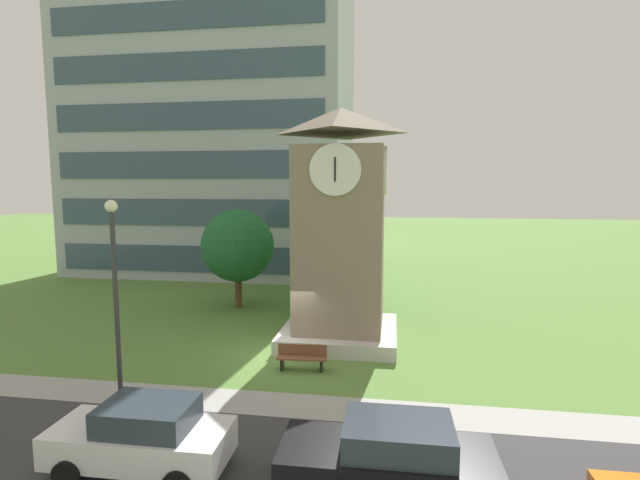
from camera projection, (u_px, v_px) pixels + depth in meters
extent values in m
plane|color=#567F38|center=(283.00, 354.00, 18.96)|extent=(160.00, 160.00, 0.00)
cube|color=#9E9E99|center=(251.00, 402.00, 14.73)|extent=(120.00, 1.60, 0.01)
cube|color=#9EA8B2|center=(218.00, 106.00, 37.39)|extent=(20.37, 12.05, 25.60)
cube|color=#384C60|center=(190.00, 259.00, 32.73)|extent=(18.74, 0.10, 1.80)
cube|color=#384C60|center=(188.00, 212.00, 32.36)|extent=(18.74, 0.10, 1.80)
cube|color=#384C60|center=(187.00, 165.00, 31.99)|extent=(18.74, 0.10, 1.80)
cube|color=#384C60|center=(185.00, 116.00, 31.62)|extent=(18.74, 0.10, 1.80)
cube|color=#384C60|center=(183.00, 66.00, 31.24)|extent=(18.74, 0.10, 1.80)
cube|color=#384C60|center=(182.00, 15.00, 30.87)|extent=(18.74, 0.10, 1.80)
cube|color=gray|center=(340.00, 246.00, 20.15)|extent=(3.58, 3.58, 8.23)
cube|color=beige|center=(340.00, 333.00, 20.59)|extent=(4.83, 4.83, 0.60)
pyramid|color=#6A5D4D|center=(341.00, 121.00, 19.55)|extent=(3.94, 3.94, 1.06)
cylinder|color=white|center=(335.00, 170.00, 17.97)|extent=(1.97, 0.12, 1.97)
cylinder|color=white|center=(385.00, 171.00, 19.51)|extent=(0.12, 1.97, 1.97)
cube|color=black|center=(335.00, 165.00, 17.88)|extent=(0.06, 0.09, 0.59)
cube|color=black|center=(335.00, 170.00, 17.89)|extent=(0.06, 0.03, 0.89)
cube|color=brown|center=(302.00, 358.00, 17.24)|extent=(1.82, 0.58, 0.06)
cube|color=brown|center=(302.00, 350.00, 17.43)|extent=(1.80, 0.15, 0.40)
cube|color=black|center=(282.00, 363.00, 17.33)|extent=(0.10, 0.44, 0.45)
cube|color=black|center=(321.00, 365.00, 17.20)|extent=(0.10, 0.44, 0.45)
cylinder|color=#333338|center=(117.00, 312.00, 14.04)|extent=(0.14, 0.14, 5.89)
sphere|color=#F2EFCC|center=(111.00, 206.00, 13.68)|extent=(0.36, 0.36, 0.36)
cylinder|color=#513823|center=(340.00, 275.00, 28.09)|extent=(0.28, 0.28, 2.71)
sphere|color=#226C27|center=(341.00, 231.00, 27.79)|extent=(3.69, 3.69, 3.69)
cylinder|color=#513823|center=(341.00, 292.00, 24.21)|extent=(0.35, 0.35, 2.51)
sphere|color=#22612C|center=(341.00, 241.00, 23.91)|extent=(3.85, 3.85, 3.85)
cylinder|color=#513823|center=(238.00, 289.00, 25.90)|extent=(0.38, 0.38, 2.05)
sphere|color=#1D5C2F|center=(238.00, 246.00, 25.62)|extent=(3.91, 3.91, 3.91)
cube|color=silver|center=(141.00, 442.00, 11.13)|extent=(4.17, 1.77, 0.76)
cube|color=#2D3842|center=(148.00, 415.00, 11.02)|extent=(2.09, 1.54, 0.60)
cylinder|color=black|center=(67.00, 474.00, 10.52)|extent=(0.66, 0.23, 0.66)
cylinder|color=black|center=(111.00, 435.00, 12.18)|extent=(0.66, 0.23, 0.66)
cylinder|color=black|center=(207.00, 442.00, 11.82)|extent=(0.66, 0.23, 0.66)
cube|color=black|center=(387.00, 464.00, 10.24)|extent=(4.64, 1.92, 0.76)
cube|color=#2D3842|center=(398.00, 435.00, 10.13)|extent=(2.33, 1.67, 0.60)
cylinder|color=black|center=(326.00, 452.00, 11.39)|extent=(0.66, 0.23, 0.66)
cylinder|color=black|center=(449.00, 462.00, 10.99)|extent=(0.66, 0.23, 0.66)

